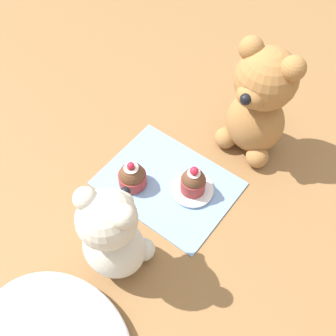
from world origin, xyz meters
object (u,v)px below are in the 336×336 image
saucer_plate (192,189)px  cupcake_near_tan_bear (193,181)px  teddy_bear_tan (259,103)px  teddy_bear_cream (113,235)px  cupcake_near_cream_bear (132,176)px

saucer_plate → cupcake_near_tan_bear: 0.03m
teddy_bear_tan → saucer_plate: bearing=-96.3°
teddy_bear_cream → teddy_bear_tan: bearing=-107.5°
cupcake_near_cream_bear → teddy_bear_cream: bearing=121.4°
cupcake_near_cream_bear → cupcake_near_tan_bear: (-0.11, -0.06, 0.01)m
cupcake_near_cream_bear → cupcake_near_tan_bear: cupcake_near_tan_bear is taller
teddy_bear_tan → cupcake_near_cream_bear: (0.13, 0.23, -0.10)m
saucer_plate → cupcake_near_tan_bear: size_ratio=1.21×
cupcake_near_tan_bear → cupcake_near_cream_bear: bearing=29.1°
teddy_bear_cream → cupcake_near_cream_bear: bearing=-68.9°
teddy_bear_cream → saucer_plate: bearing=-106.3°
teddy_bear_tan → saucer_plate: 0.21m
cupcake_near_cream_bear → saucer_plate: 0.12m
saucer_plate → cupcake_near_tan_bear: cupcake_near_tan_bear is taller
teddy_bear_cream → cupcake_near_tan_bear: (-0.02, -0.20, -0.06)m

